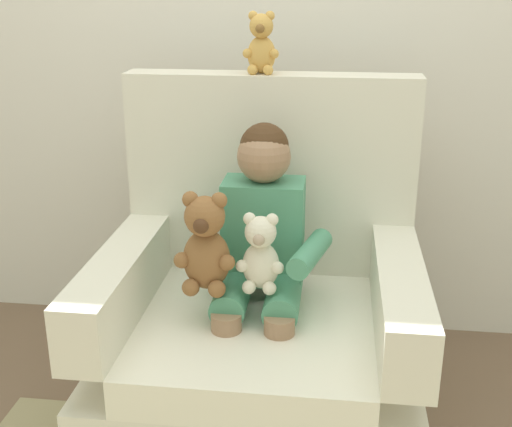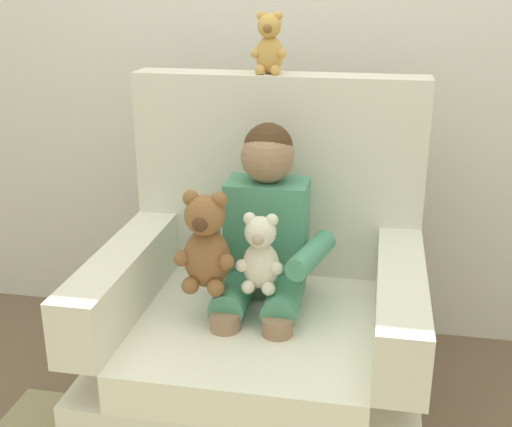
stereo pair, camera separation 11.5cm
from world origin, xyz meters
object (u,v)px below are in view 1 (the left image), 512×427
object	(u,v)px
armchair	(261,322)
seated_child	(261,242)
plush_honey_on_backrest	(261,45)
plush_brown	(206,245)
plush_cream	(261,254)

from	to	relation	value
armchair	seated_child	distance (m)	0.28
seated_child	plush_honey_on_backrest	bearing A→B (deg)	101.56
armchair	plush_brown	distance (m)	0.38
plush_cream	plush_honey_on_backrest	bearing A→B (deg)	101.19
armchair	seated_child	bearing A→B (deg)	121.18
armchair	seated_child	xyz separation A→B (m)	(-0.00, 0.00, 0.28)
armchair	plush_cream	xyz separation A→B (m)	(0.01, -0.12, 0.29)
plush_brown	plush_honey_on_backrest	xyz separation A→B (m)	(0.11, 0.44, 0.54)
seated_child	plush_honey_on_backrest	distance (m)	0.65
plush_cream	plush_brown	size ratio (longest dim) A/B	0.79
plush_honey_on_backrest	armchair	bearing A→B (deg)	-90.92
plush_cream	plush_honey_on_backrest	size ratio (longest dim) A/B	1.20
seated_child	plush_honey_on_backrest	xyz separation A→B (m)	(-0.03, 0.30, 0.58)
seated_child	plush_brown	size ratio (longest dim) A/B	2.65
plush_cream	armchair	bearing A→B (deg)	100.62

